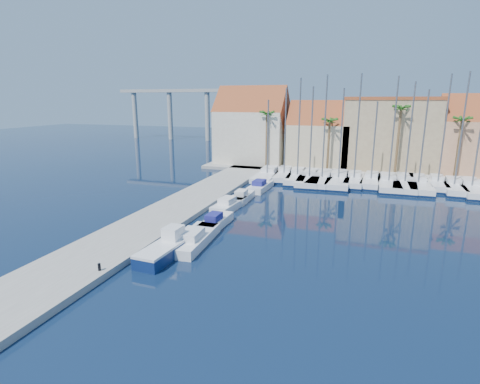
# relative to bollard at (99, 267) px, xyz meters

# --- Properties ---
(ground) EXTENTS (260.00, 260.00, 0.00)m
(ground) POSITION_rel_bollard_xyz_m (6.60, -0.80, -0.75)
(ground) COLOR black
(ground) RESTS_ON ground
(quay_west) EXTENTS (6.00, 77.00, 0.50)m
(quay_west) POSITION_rel_bollard_xyz_m (-2.40, 12.70, -0.50)
(quay_west) COLOR gray
(quay_west) RESTS_ON ground
(shore_north) EXTENTS (54.00, 16.00, 0.50)m
(shore_north) POSITION_rel_bollard_xyz_m (16.60, 47.20, -0.50)
(shore_north) COLOR gray
(shore_north) RESTS_ON ground
(bollard) EXTENTS (0.20, 0.20, 0.50)m
(bollard) POSITION_rel_bollard_xyz_m (0.00, 0.00, 0.00)
(bollard) COLOR black
(bollard) RESTS_ON quay_west
(fishing_boat) EXTENTS (2.24, 5.90, 2.03)m
(fishing_boat) POSITION_rel_bollard_xyz_m (2.50, 4.57, -0.07)
(fishing_boat) COLOR #0D204F
(fishing_boat) RESTS_ON ground
(motorboat_west_0) EXTENTS (2.58, 6.95, 1.40)m
(motorboat_west_0) POSITION_rel_bollard_xyz_m (3.45, 7.34, -0.24)
(motorboat_west_0) COLOR white
(motorboat_west_0) RESTS_ON ground
(motorboat_west_1) EXTENTS (1.72, 5.07, 1.40)m
(motorboat_west_1) POSITION_rel_bollard_xyz_m (3.44, 12.05, -0.24)
(motorboat_west_1) COLOR white
(motorboat_west_1) RESTS_ON ground
(motorboat_west_2) EXTENTS (2.40, 6.02, 1.40)m
(motorboat_west_2) POSITION_rel_bollard_xyz_m (2.59, 17.93, -0.24)
(motorboat_west_2) COLOR white
(motorboat_west_2) RESTS_ON ground
(motorboat_west_3) EXTENTS (1.64, 5.04, 1.40)m
(motorboat_west_3) POSITION_rel_bollard_xyz_m (2.94, 21.44, -0.24)
(motorboat_west_3) COLOR white
(motorboat_west_3) RESTS_ON ground
(motorboat_west_4) EXTENTS (2.17, 6.14, 1.40)m
(motorboat_west_4) POSITION_rel_bollard_xyz_m (3.42, 27.57, -0.24)
(motorboat_west_4) COLOR white
(motorboat_west_4) RESTS_ON ground
(sailboat_0) EXTENTS (3.11, 10.92, 11.55)m
(sailboat_0) POSITION_rel_bollard_xyz_m (2.60, 34.77, -0.19)
(sailboat_0) COLOR white
(sailboat_0) RESTS_ON ground
(sailboat_1) EXTENTS (3.23, 9.55, 13.19)m
(sailboat_1) POSITION_rel_bollard_xyz_m (4.86, 35.84, -0.14)
(sailboat_1) COLOR white
(sailboat_1) RESTS_ON ground
(sailboat_2) EXTENTS (3.32, 10.55, 14.48)m
(sailboat_2) POSITION_rel_bollard_xyz_m (7.01, 35.12, -0.15)
(sailboat_2) COLOR white
(sailboat_2) RESTS_ON ground
(sailboat_3) EXTENTS (3.63, 11.71, 13.33)m
(sailboat_3) POSITION_rel_bollard_xyz_m (8.84, 34.64, -0.18)
(sailboat_3) COLOR white
(sailboat_3) RESTS_ON ground
(sailboat_4) EXTENTS (3.79, 11.44, 14.81)m
(sailboat_4) POSITION_rel_bollard_xyz_m (10.70, 34.65, -0.16)
(sailboat_4) COLOR white
(sailboat_4) RESTS_ON ground
(sailboat_5) EXTENTS (3.21, 11.73, 13.06)m
(sailboat_5) POSITION_rel_bollard_xyz_m (12.88, 34.90, -0.18)
(sailboat_5) COLOR white
(sailboat_5) RESTS_ON ground
(sailboat_6) EXTENTS (2.64, 9.29, 14.91)m
(sailboat_6) POSITION_rel_bollard_xyz_m (14.97, 35.35, -0.11)
(sailboat_6) COLOR white
(sailboat_6) RESTS_ON ground
(sailboat_7) EXTENTS (3.14, 9.19, 11.33)m
(sailboat_7) POSITION_rel_bollard_xyz_m (17.26, 35.46, -0.17)
(sailboat_7) COLOR white
(sailboat_7) RESTS_ON ground
(sailboat_8) EXTENTS (3.10, 10.75, 14.50)m
(sailboat_8) POSITION_rel_bollard_xyz_m (19.44, 34.91, -0.15)
(sailboat_8) COLOR white
(sailboat_8) RESTS_ON ground
(sailboat_9) EXTENTS (3.79, 11.47, 13.80)m
(sailboat_9) POSITION_rel_bollard_xyz_m (21.55, 35.27, -0.17)
(sailboat_9) COLOR white
(sailboat_9) RESTS_ON ground
(sailboat_10) EXTENTS (2.91, 10.97, 12.83)m
(sailboat_10) POSITION_rel_bollard_xyz_m (23.15, 35.18, -0.17)
(sailboat_10) COLOR white
(sailboat_10) RESTS_ON ground
(sailboat_11) EXTENTS (2.43, 8.34, 14.72)m
(sailboat_11) POSITION_rel_bollard_xyz_m (25.66, 36.24, -0.08)
(sailboat_11) COLOR white
(sailboat_11) RESTS_ON ground
(sailboat_12) EXTENTS (2.98, 9.30, 14.90)m
(sailboat_12) POSITION_rel_bollard_xyz_m (27.40, 35.07, -0.11)
(sailboat_12) COLOR white
(sailboat_12) RESTS_ON ground
(sailboat_13) EXTENTS (2.93, 10.82, 12.37)m
(sailboat_13) POSITION_rel_bollard_xyz_m (29.32, 35.00, -0.18)
(sailboat_13) COLOR white
(sailboat_13) RESTS_ON ground
(building_0) EXTENTS (12.30, 9.00, 13.50)m
(building_0) POSITION_rel_bollard_xyz_m (-3.40, 46.20, 5.78)
(building_0) COLOR beige
(building_0) RESTS_ON shore_north
(building_1) EXTENTS (10.30, 8.00, 11.00)m
(building_1) POSITION_rel_bollard_xyz_m (8.60, 46.20, 4.55)
(building_1) COLOR #C6B08C
(building_1) RESTS_ON shore_north
(building_2) EXTENTS (14.20, 10.20, 11.50)m
(building_2) POSITION_rel_bollard_xyz_m (19.60, 47.20, 5.51)
(building_2) COLOR tan
(building_2) RESTS_ON shore_north
(building_3) EXTENTS (10.30, 8.00, 12.00)m
(building_3) POSITION_rel_bollard_xyz_m (31.60, 46.20, 5.11)
(building_3) COLOR tan
(building_3) RESTS_ON shore_north
(palm_0) EXTENTS (2.60, 2.60, 10.15)m
(palm_0) POSITION_rel_bollard_xyz_m (0.60, 41.20, 8.33)
(palm_0) COLOR brown
(palm_0) RESTS_ON shore_north
(palm_1) EXTENTS (2.60, 2.60, 9.15)m
(palm_1) POSITION_rel_bollard_xyz_m (10.60, 41.20, 7.39)
(palm_1) COLOR brown
(palm_1) RESTS_ON shore_north
(palm_2) EXTENTS (2.60, 2.60, 11.15)m
(palm_2) POSITION_rel_bollard_xyz_m (20.60, 41.20, 9.27)
(palm_2) COLOR brown
(palm_2) RESTS_ON shore_north
(palm_3) EXTENTS (2.60, 2.60, 9.65)m
(palm_3) POSITION_rel_bollard_xyz_m (28.60, 41.20, 7.86)
(palm_3) COLOR brown
(palm_3) RESTS_ON shore_north
(viaduct) EXTENTS (48.00, 2.20, 14.45)m
(viaduct) POSITION_rel_bollard_xyz_m (-32.47, 81.20, 9.50)
(viaduct) COLOR #9E9E99
(viaduct) RESTS_ON ground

